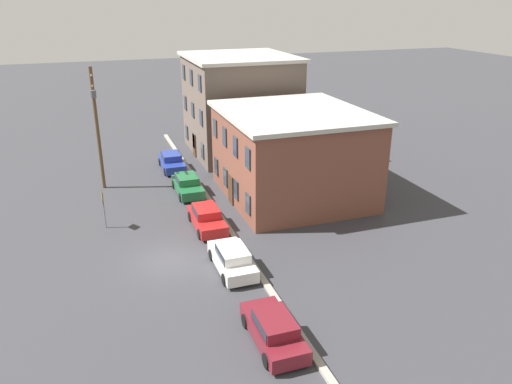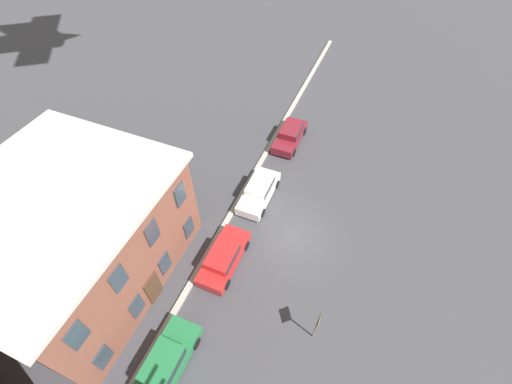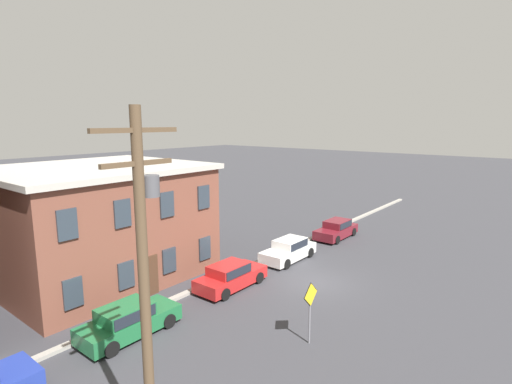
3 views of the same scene
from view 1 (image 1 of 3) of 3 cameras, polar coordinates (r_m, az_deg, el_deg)
The scene contains 11 objects.
ground_plane at distance 30.14m, azimuth -9.95°, elevation -7.73°, with size 200.00×200.00×0.00m, color #38383D.
kerb_strip at distance 30.96m, azimuth -1.69°, elevation -6.37°, with size 56.00×0.36×0.16m, color #9E998E.
apartment_corner at distance 48.87m, azimuth -1.86°, elevation 9.93°, with size 10.78×9.67×9.37m.
apartment_midblock at distance 37.97m, azimuth 4.16°, elevation 4.35°, with size 11.54×10.20×6.71m.
car_blue at distance 45.31m, azimuth -9.60°, elevation 3.52°, with size 4.40×1.92×1.43m.
car_green at distance 39.52m, azimuth -7.84°, elevation 0.90°, with size 4.40×1.92×1.43m.
car_red at distance 33.56m, azimuth -5.64°, elevation -2.87°, with size 4.40×1.92×1.43m.
car_white at distance 28.44m, azimuth -2.71°, elevation -7.56°, with size 4.40×1.92×1.43m.
car_maroon at distance 23.05m, azimuth 2.08°, elevation -15.36°, with size 4.40×1.92×1.43m.
caution_sign at distance 34.43m, azimuth -17.10°, elevation -1.15°, with size 1.06×0.08×2.73m.
utility_pole at distance 40.79m, azimuth -17.76°, elevation 7.59°, with size 2.40×0.44×9.66m.
Camera 1 is at (26.11, -3.57, 14.62)m, focal length 35.00 mm.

